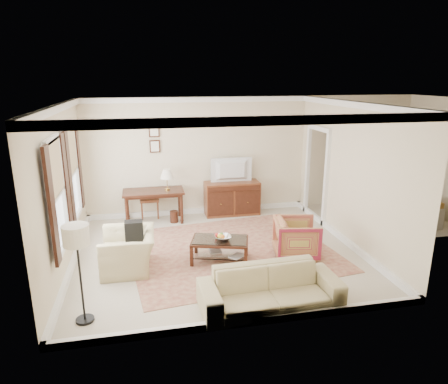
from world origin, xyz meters
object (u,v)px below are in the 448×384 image
object	(u,v)px
writing_desk	(154,195)
striped_armchair	(297,236)
coffee_table	(220,244)
sofa	(270,283)
club_armchair	(128,245)
tv	(232,163)
sideboard	(232,198)

from	to	relation	value
writing_desk	striped_armchair	xyz separation A→B (m)	(2.60, -2.52, -0.25)
coffee_table	sofa	distance (m)	1.76
writing_desk	club_armchair	distance (m)	2.47
striped_armchair	club_armchair	bearing A→B (deg)	98.92
striped_armchair	club_armchair	xyz separation A→B (m)	(-3.15, 0.12, 0.06)
coffee_table	tv	bearing A→B (deg)	72.24
writing_desk	sideboard	world-z (taller)	sideboard
writing_desk	striped_armchair	size ratio (longest dim) A/B	1.72
coffee_table	striped_armchair	distance (m)	1.48
sideboard	sofa	world-z (taller)	sideboard
club_armchair	sofa	bearing A→B (deg)	51.84
tv	sofa	world-z (taller)	tv
writing_desk	coffee_table	size ratio (longest dim) A/B	1.21
striped_armchair	sofa	bearing A→B (deg)	157.89
club_armchair	sofa	distance (m)	2.71
sideboard	coffee_table	size ratio (longest dim) A/B	1.16
tv	club_armchair	xyz separation A→B (m)	(-2.49, -2.55, -0.86)
striped_armchair	sideboard	bearing A→B (deg)	24.79
writing_desk	striped_armchair	distance (m)	3.63
sideboard	club_armchair	xyz separation A→B (m)	(-2.49, -2.57, 0.05)
writing_desk	club_armchair	xyz separation A→B (m)	(-0.55, -2.41, -0.19)
striped_armchair	coffee_table	bearing A→B (deg)	97.29
coffee_table	club_armchair	bearing A→B (deg)	179.33
writing_desk	striped_armchair	world-z (taller)	striped_armchair
writing_desk	sideboard	distance (m)	1.96
sideboard	club_armchair	world-z (taller)	club_armchair
tv	club_armchair	bearing A→B (deg)	45.67
tv	club_armchair	distance (m)	3.66
writing_desk	sofa	size ratio (longest dim) A/B	0.67
writing_desk	coffee_table	world-z (taller)	writing_desk
sofa	striped_armchair	bearing A→B (deg)	54.63
tv	sofa	size ratio (longest dim) A/B	0.47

